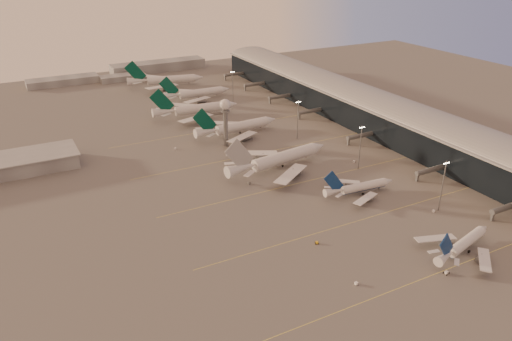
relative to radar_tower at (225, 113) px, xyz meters
name	(u,v)px	position (x,y,z in m)	size (l,w,h in m)	color
ground	(337,242)	(-5.00, -120.00, -20.95)	(700.00, 700.00, 0.00)	#545252
taxiway_markings	(320,177)	(25.00, -64.00, -20.94)	(180.00, 185.25, 0.02)	#DFD14E
terminal	(370,110)	(102.88, -9.91, -10.43)	(57.00, 362.00, 23.04)	black
radar_tower	(225,113)	(0.00, 0.00, 0.00)	(6.40, 6.40, 31.10)	slate
mast_a	(443,184)	(53.00, -120.00, -7.21)	(3.60, 0.56, 25.00)	slate
mast_b	(360,146)	(50.00, -65.00, -7.21)	(3.60, 0.56, 25.00)	slate
mast_c	(298,118)	(45.00, -10.00, -7.21)	(3.60, 0.56, 25.00)	slate
mast_d	(233,85)	(43.00, 80.00, -7.21)	(3.60, 0.56, 25.00)	slate
distant_horizon	(132,71)	(-2.38, 205.14, -17.06)	(165.00, 37.50, 9.00)	slate
narrowbody_near	(463,246)	(35.00, -149.52, -17.73)	(39.93, 31.47, 15.88)	silver
narrowbody_mid	(359,188)	(30.71, -89.51, -17.76)	(40.28, 32.05, 15.74)	silver
widebody_white	(279,161)	(11.45, -43.89, -16.79)	(67.90, 54.04, 23.97)	silver
greentail_a	(237,129)	(14.80, 14.85, -17.09)	(60.23, 48.54, 21.87)	silver
greentail_b	(196,111)	(5.37, 61.85, -16.86)	(63.78, 51.35, 23.16)	silver
greentail_c	(197,95)	(21.57, 101.94, -17.24)	(57.87, 46.70, 21.01)	silver
greentail_d	(166,82)	(12.91, 150.45, -16.71)	(65.44, 52.34, 24.03)	silver
gsv_truck_a	(357,282)	(-15.22, -146.12, -19.77)	(5.94, 2.73, 2.31)	white
gsv_tug_near	(446,273)	(18.23, -156.94, -20.37)	(2.94, 4.25, 1.12)	white
gsv_catering_a	(434,208)	(49.98, -120.09, -18.70)	(5.89, 3.56, 4.50)	white
gsv_tug_mid	(317,243)	(-12.91, -116.88, -20.47)	(3.78, 3.11, 0.93)	gold
gsv_truck_b	(375,181)	(46.64, -83.11, -19.74)	(6.24, 3.83, 2.37)	white
gsv_truck_c	(250,182)	(-11.65, -53.97, -19.66)	(6.63, 3.99, 2.52)	#55575A
gsv_catering_b	(354,159)	(53.54, -56.99, -18.82)	(5.66, 3.86, 4.26)	white
gsv_tug_far	(266,157)	(12.10, -28.35, -20.40)	(3.67, 4.31, 1.06)	gold
gsv_truck_d	(175,148)	(-29.41, 9.55, -19.85)	(3.59, 5.68, 2.16)	white
gsv_tug_hangar	(255,124)	(33.34, 25.36, -20.43)	(3.90, 2.82, 1.01)	gold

